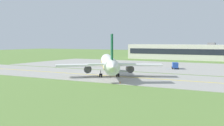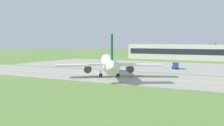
% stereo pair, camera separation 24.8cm
% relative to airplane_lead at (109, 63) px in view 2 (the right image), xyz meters
% --- Properties ---
extents(ground_plane, '(500.00, 500.00, 0.00)m').
position_rel_airplane_lead_xyz_m(ground_plane, '(-2.48, 0.78, -4.13)').
color(ground_plane, olive).
extents(taxiway_strip, '(240.00, 28.00, 0.10)m').
position_rel_airplane_lead_xyz_m(taxiway_strip, '(-2.48, 0.78, -4.08)').
color(taxiway_strip, '#9E9B93').
rests_on(taxiway_strip, ground).
extents(apron_pad, '(140.00, 52.00, 0.10)m').
position_rel_airplane_lead_xyz_m(apron_pad, '(7.52, 42.78, -4.08)').
color(apron_pad, '#9E9B93').
rests_on(apron_pad, ground).
extents(taxiway_centreline, '(220.00, 0.60, 0.01)m').
position_rel_airplane_lead_xyz_m(taxiway_centreline, '(-2.48, 0.78, -4.03)').
color(taxiway_centreline, yellow).
rests_on(taxiway_centreline, taxiway_strip).
extents(airplane_lead, '(29.50, 35.36, 12.70)m').
position_rel_airplane_lead_xyz_m(airplane_lead, '(0.00, 0.00, 0.00)').
color(airplane_lead, white).
rests_on(airplane_lead, ground).
extents(service_truck_fuel, '(2.98, 6.61, 2.59)m').
position_rel_airplane_lead_xyz_m(service_truck_fuel, '(-19.91, 35.69, -2.95)').
color(service_truck_fuel, orange).
rests_on(service_truck_fuel, ground).
extents(service_truck_catering, '(4.01, 6.34, 2.60)m').
position_rel_airplane_lead_xyz_m(service_truck_catering, '(11.00, 33.23, -2.60)').
color(service_truck_catering, '#264CA5').
rests_on(service_truck_catering, ground).
extents(terminal_building, '(69.94, 11.22, 10.08)m').
position_rel_airplane_lead_xyz_m(terminal_building, '(0.46, 91.67, 0.32)').
color(terminal_building, beige).
rests_on(terminal_building, ground).
extents(traffic_cone_near_edge, '(0.44, 0.44, 0.60)m').
position_rel_airplane_lead_xyz_m(traffic_cone_near_edge, '(-7.97, 13.92, -3.83)').
color(traffic_cone_near_edge, orange).
rests_on(traffic_cone_near_edge, ground).
extents(traffic_cone_mid_edge, '(0.44, 0.44, 0.60)m').
position_rel_airplane_lead_xyz_m(traffic_cone_mid_edge, '(9.96, -11.97, -3.83)').
color(traffic_cone_mid_edge, orange).
rests_on(traffic_cone_mid_edge, ground).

